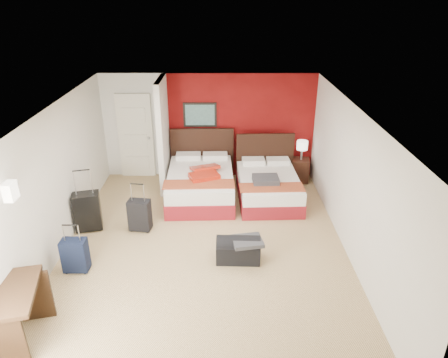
{
  "coord_description": "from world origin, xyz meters",
  "views": [
    {
      "loc": [
        0.31,
        -6.22,
        4.24
      ],
      "look_at": [
        0.35,
        0.8,
        1.0
      ],
      "focal_mm": 33.26,
      "sensor_mm": 36.0,
      "label": 1
    }
  ],
  "objects_px": {
    "suitcase_charcoal": "(140,216)",
    "bed_right": "(268,188)",
    "nightstand": "(300,170)",
    "table_lamp": "(302,150)",
    "red_suitcase_open": "(205,172)",
    "bed_left": "(201,185)",
    "suitcase_navy": "(75,257)",
    "suitcase_black": "(88,213)",
    "duffel_bag": "(238,251)",
    "desk": "(21,316)"
  },
  "relations": [
    {
      "from": "suitcase_charcoal",
      "to": "bed_right",
      "type": "bearing_deg",
      "value": 34.36
    },
    {
      "from": "nightstand",
      "to": "table_lamp",
      "type": "xyz_separation_m",
      "value": [
        0.0,
        0.0,
        0.51
      ]
    },
    {
      "from": "nightstand",
      "to": "red_suitcase_open",
      "type": "bearing_deg",
      "value": -149.09
    },
    {
      "from": "bed_left",
      "to": "red_suitcase_open",
      "type": "height_order",
      "value": "red_suitcase_open"
    },
    {
      "from": "red_suitcase_open",
      "to": "table_lamp",
      "type": "xyz_separation_m",
      "value": [
        2.25,
        0.98,
        0.12
      ]
    },
    {
      "from": "suitcase_navy",
      "to": "suitcase_black",
      "type": "bearing_deg",
      "value": 98.18
    },
    {
      "from": "nightstand",
      "to": "suitcase_navy",
      "type": "relative_size",
      "value": 0.99
    },
    {
      "from": "bed_right",
      "to": "nightstand",
      "type": "height_order",
      "value": "nightstand"
    },
    {
      "from": "nightstand",
      "to": "duffel_bag",
      "type": "xyz_separation_m",
      "value": [
        -1.6,
        -3.21,
        -0.09
      ]
    },
    {
      "from": "bed_left",
      "to": "bed_right",
      "type": "xyz_separation_m",
      "value": [
        1.48,
        -0.09,
        -0.03
      ]
    },
    {
      "from": "bed_right",
      "to": "suitcase_charcoal",
      "type": "xyz_separation_m",
      "value": [
        -2.57,
        -1.26,
        0.03
      ]
    },
    {
      "from": "bed_right",
      "to": "red_suitcase_open",
      "type": "height_order",
      "value": "red_suitcase_open"
    },
    {
      "from": "red_suitcase_open",
      "to": "suitcase_black",
      "type": "height_order",
      "value": "suitcase_black"
    },
    {
      "from": "nightstand",
      "to": "duffel_bag",
      "type": "relative_size",
      "value": 0.75
    },
    {
      "from": "nightstand",
      "to": "suitcase_charcoal",
      "type": "height_order",
      "value": "suitcase_charcoal"
    },
    {
      "from": "bed_left",
      "to": "suitcase_charcoal",
      "type": "distance_m",
      "value": 1.74
    },
    {
      "from": "table_lamp",
      "to": "desk",
      "type": "relative_size",
      "value": 0.46
    },
    {
      "from": "nightstand",
      "to": "desk",
      "type": "distance_m",
      "value": 6.69
    },
    {
      "from": "bed_left",
      "to": "suitcase_charcoal",
      "type": "xyz_separation_m",
      "value": [
        -1.09,
        -1.35,
        -0.0
      ]
    },
    {
      "from": "bed_left",
      "to": "suitcase_charcoal",
      "type": "relative_size",
      "value": 3.39
    },
    {
      "from": "table_lamp",
      "to": "suitcase_black",
      "type": "relative_size",
      "value": 0.62
    },
    {
      "from": "red_suitcase_open",
      "to": "duffel_bag",
      "type": "bearing_deg",
      "value": -94.6
    },
    {
      "from": "nightstand",
      "to": "desk",
      "type": "height_order",
      "value": "desk"
    },
    {
      "from": "bed_left",
      "to": "suitcase_navy",
      "type": "bearing_deg",
      "value": -127.72
    },
    {
      "from": "nightstand",
      "to": "suitcase_black",
      "type": "distance_m",
      "value": 4.95
    },
    {
      "from": "suitcase_navy",
      "to": "suitcase_charcoal",
      "type": "bearing_deg",
      "value": 57.8
    },
    {
      "from": "red_suitcase_open",
      "to": "suitcase_navy",
      "type": "distance_m",
      "value": 3.24
    },
    {
      "from": "bed_left",
      "to": "desk",
      "type": "bearing_deg",
      "value": -118.74
    },
    {
      "from": "nightstand",
      "to": "suitcase_charcoal",
      "type": "distance_m",
      "value": 4.1
    },
    {
      "from": "table_lamp",
      "to": "duffel_bag",
      "type": "xyz_separation_m",
      "value": [
        -1.6,
        -3.21,
        -0.59
      ]
    },
    {
      "from": "bed_left",
      "to": "red_suitcase_open",
      "type": "distance_m",
      "value": 0.38
    },
    {
      "from": "desk",
      "to": "red_suitcase_open",
      "type": "bearing_deg",
      "value": 48.4
    },
    {
      "from": "red_suitcase_open",
      "to": "suitcase_charcoal",
      "type": "distance_m",
      "value": 1.76
    },
    {
      "from": "bed_left",
      "to": "suitcase_navy",
      "type": "height_order",
      "value": "bed_left"
    },
    {
      "from": "bed_left",
      "to": "suitcase_black",
      "type": "bearing_deg",
      "value": -149.07
    },
    {
      "from": "suitcase_black",
      "to": "desk",
      "type": "distance_m",
      "value": 2.78
    },
    {
      "from": "suitcase_navy",
      "to": "duffel_bag",
      "type": "distance_m",
      "value": 2.67
    },
    {
      "from": "bed_left",
      "to": "red_suitcase_open",
      "type": "relative_size",
      "value": 2.47
    },
    {
      "from": "desk",
      "to": "table_lamp",
      "type": "bearing_deg",
      "value": 35.52
    },
    {
      "from": "bed_right",
      "to": "desk",
      "type": "xyz_separation_m",
      "value": [
        -3.59,
        -4.01,
        0.14
      ]
    },
    {
      "from": "duffel_bag",
      "to": "bed_right",
      "type": "bearing_deg",
      "value": 74.09
    },
    {
      "from": "bed_left",
      "to": "bed_right",
      "type": "distance_m",
      "value": 1.48
    },
    {
      "from": "bed_left",
      "to": "suitcase_black",
      "type": "distance_m",
      "value": 2.47
    },
    {
      "from": "red_suitcase_open",
      "to": "nightstand",
      "type": "relative_size",
      "value": 1.49
    },
    {
      "from": "nightstand",
      "to": "suitcase_charcoal",
      "type": "xyz_separation_m",
      "value": [
        -3.44,
        -2.23,
        0.02
      ]
    },
    {
      "from": "bed_right",
      "to": "nightstand",
      "type": "distance_m",
      "value": 1.3
    },
    {
      "from": "suitcase_charcoal",
      "to": "duffel_bag",
      "type": "xyz_separation_m",
      "value": [
        1.84,
        -0.98,
        -0.11
      ]
    },
    {
      "from": "bed_left",
      "to": "desk",
      "type": "height_order",
      "value": "desk"
    },
    {
      "from": "suitcase_black",
      "to": "nightstand",
      "type": "bearing_deg",
      "value": 12.45
    },
    {
      "from": "suitcase_black",
      "to": "desk",
      "type": "bearing_deg",
      "value": -104.67
    }
  ]
}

